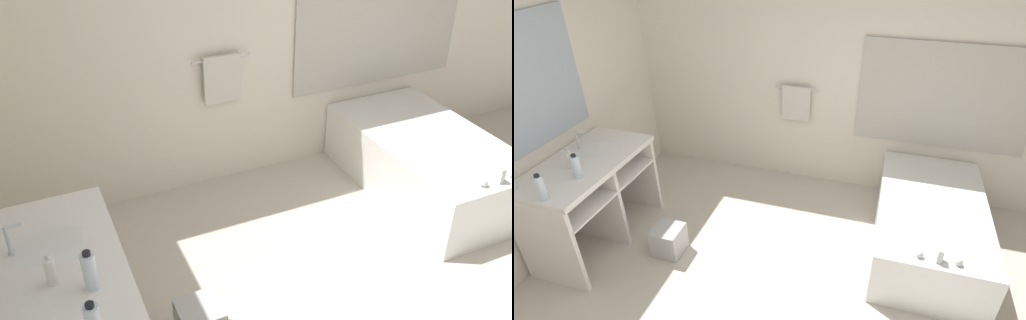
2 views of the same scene
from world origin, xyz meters
The scene contains 6 objects.
wall_back_with_blinds centered at (0.04, 2.23, 1.34)m, with size 7.40×0.13×2.70m.
vanity_counter centered at (-1.85, 0.51, 0.65)m, with size 0.68×1.25×0.91m.
sink_faucet centered at (-2.03, 0.68, 0.99)m, with size 0.09×0.04×0.18m.
bathtub centered at (1.23, 1.32, 0.29)m, with size 0.96×1.73×0.64m.
water_bottle_1 centered at (-1.71, 0.27, 1.01)m, with size 0.07×0.07×0.22m.
soap_dispenser centered at (-1.87, 0.37, 0.98)m, with size 0.05×0.05×0.18m.
Camera 1 is at (-1.82, -1.87, 2.84)m, focal length 40.00 mm.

